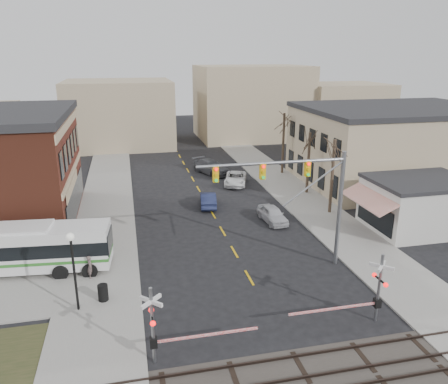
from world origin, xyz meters
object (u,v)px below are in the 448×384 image
at_px(rr_crossing_west, 162,325).
at_px(pedestrian_near, 90,267).
at_px(traffic_signal_mast, 303,188).
at_px(trash_bin, 103,293).
at_px(car_b, 208,199).
at_px(transit_bus, 15,248).
at_px(rr_crossing_east, 372,290).
at_px(car_a, 273,214).
at_px(street_lamp, 72,256).
at_px(car_c, 236,179).
at_px(car_d, 211,167).
at_px(pedestrian_far, 100,244).

relative_size(rr_crossing_west, pedestrian_near, 3.66).
height_order(traffic_signal_mast, trash_bin, traffic_signal_mast).
bearing_deg(traffic_signal_mast, trash_bin, -173.27).
bearing_deg(car_b, transit_bus, 42.91).
bearing_deg(traffic_signal_mast, rr_crossing_east, -78.87).
distance_m(transit_bus, trash_bin, 7.64).
distance_m(rr_crossing_east, car_a, 15.30).
distance_m(rr_crossing_east, street_lamp, 16.32).
bearing_deg(street_lamp, transit_bus, 127.69).
xyz_separation_m(street_lamp, car_c, (14.89, 22.34, -2.77)).
bearing_deg(pedestrian_near, car_a, -65.06).
distance_m(transit_bus, pedestrian_near, 5.27).
bearing_deg(traffic_signal_mast, car_a, 83.33).
bearing_deg(car_a, trash_bin, -148.94).
height_order(car_d, pedestrian_far, pedestrian_far).
distance_m(transit_bus, car_a, 20.28).
height_order(rr_crossing_west, car_b, rr_crossing_west).
distance_m(street_lamp, car_d, 30.63).
distance_m(traffic_signal_mast, car_c, 20.75).
distance_m(transit_bus, pedestrian_far, 5.55).
bearing_deg(rr_crossing_east, car_b, 103.85).
distance_m(car_b, pedestrian_near, 15.82).
bearing_deg(transit_bus, car_c, 40.96).
bearing_deg(car_b, rr_crossing_east, 112.25).
distance_m(trash_bin, pedestrian_near, 3.15).
xyz_separation_m(transit_bus, traffic_signal_mast, (18.62, -3.42, 3.94)).
distance_m(transit_bus, car_b, 18.13).
xyz_separation_m(rr_crossing_west, pedestrian_near, (-3.87, 9.00, -1.08)).
distance_m(rr_crossing_west, car_d, 34.01).
relative_size(car_a, pedestrian_near, 2.64).
bearing_deg(car_b, pedestrian_near, 58.76).
bearing_deg(traffic_signal_mast, transit_bus, 169.60).
bearing_deg(rr_crossing_east, traffic_signal_mast, 101.13).
height_order(traffic_signal_mast, car_a, traffic_signal_mast).
height_order(trash_bin, car_a, car_a).
height_order(trash_bin, pedestrian_far, pedestrian_far).
bearing_deg(trash_bin, transit_bus, 139.14).
height_order(transit_bus, car_d, transit_bus).
bearing_deg(transit_bus, rr_crossing_east, -27.05).
height_order(car_a, car_b, car_a).
bearing_deg(rr_crossing_west, trash_bin, 116.44).
distance_m(trash_bin, car_a, 17.12).
distance_m(car_a, pedestrian_near, 16.35).
bearing_deg(rr_crossing_east, trash_bin, 159.77).
relative_size(transit_bus, traffic_signal_mast, 1.27).
distance_m(trash_bin, car_b, 17.76).
xyz_separation_m(transit_bus, car_d, (17.50, 21.91, -0.97)).
bearing_deg(transit_bus, car_a, 14.45).
relative_size(street_lamp, car_d, 0.83).
bearing_deg(street_lamp, pedestrian_far, 81.94).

